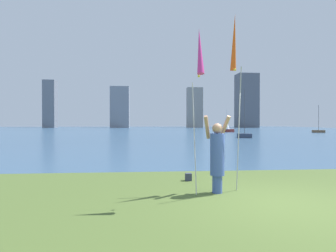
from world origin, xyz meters
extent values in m
cube|color=#335170|center=(0.00, 62.11, -0.06)|extent=(120.00, 115.78, 0.12)
cube|color=#232D14|center=(0.00, 4.22, -0.02)|extent=(120.00, 0.70, 0.02)
cylinder|color=#3F59A5|center=(-1.15, 1.01, 0.22)|extent=(0.25, 0.25, 0.44)
cylinder|color=#3F59A5|center=(-1.15, 1.01, 0.96)|extent=(0.36, 0.36, 1.05)
sphere|color=tan|center=(-1.15, 1.01, 1.62)|extent=(0.25, 0.25, 0.25)
cylinder|color=tan|center=(-1.38, 1.15, 1.64)|extent=(0.26, 0.41, 0.60)
cylinder|color=tan|center=(-0.92, 1.15, 1.64)|extent=(0.26, 0.41, 0.60)
cylinder|color=#B2B2B7|center=(-1.72, 1.07, 1.42)|extent=(0.02, 0.61, 2.78)
cone|color=#D83399|center=(-1.72, 0.37, 3.39)|extent=(0.16, 0.39, 1.12)
sphere|color=yellow|center=(-1.72, 0.48, 2.83)|extent=(0.06, 0.06, 0.06)
cylinder|color=#B2B2B7|center=(-0.58, 1.07, 1.58)|extent=(0.02, 0.36, 3.14)
cone|color=#F25919|center=(-0.58, 1.47, 3.90)|extent=(0.16, 0.31, 1.49)
sphere|color=yellow|center=(-0.58, 1.40, 3.16)|extent=(0.06, 0.06, 0.06)
cube|color=#33384C|center=(-1.63, 2.57, 0.11)|extent=(0.19, 0.16, 0.22)
cube|color=brown|center=(27.38, 41.53, 0.22)|extent=(2.13, 1.24, 0.44)
cylinder|color=#47474C|center=(27.38, 41.53, 2.61)|extent=(0.06, 0.06, 4.34)
cube|color=#333D51|center=(8.48, 25.85, 0.26)|extent=(1.73, 0.98, 0.51)
cylinder|color=#47474C|center=(8.48, 25.85, 3.03)|extent=(0.06, 0.06, 5.04)
cube|color=maroon|center=(12.35, 45.91, 0.27)|extent=(2.77, 0.84, 0.54)
cylinder|color=silver|center=(12.35, 45.91, 2.29)|extent=(0.08, 0.08, 3.50)
cone|color=white|center=(12.14, 45.90, 1.67)|extent=(1.47, 1.47, 2.26)
cube|color=slate|center=(-35.14, 95.89, 8.13)|extent=(3.99, 4.19, 16.26)
cube|color=gray|center=(-11.15, 93.96, 7.02)|extent=(6.36, 5.30, 14.03)
cube|color=gray|center=(14.91, 94.02, 7.02)|extent=(5.42, 3.21, 14.04)
cube|color=#565B66|center=(33.16, 92.34, 9.40)|extent=(7.16, 5.73, 18.80)
camera|label=1|loc=(-2.98, -6.03, 1.76)|focal=30.70mm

